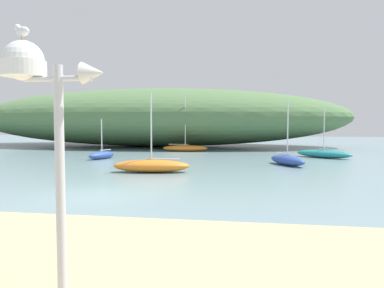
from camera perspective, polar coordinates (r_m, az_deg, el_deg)
name	(u,v)px	position (r m, az deg, el deg)	size (l,w,h in m)	color
ground_plane	(97,195)	(13.85, -14.74, -7.81)	(120.00, 120.00, 0.00)	gray
distant_hill	(152,118)	(41.86, -6.25, 4.15)	(43.69, 15.64, 6.50)	#517547
mast_structure	(36,87)	(5.01, -23.32, 8.23)	(1.34, 0.55, 3.49)	silver
seagull_on_radar	(22,31)	(5.22, -25.18, 15.84)	(0.29, 0.16, 0.21)	orange
sailboat_inner_mooring	(324,154)	(29.16, 19.99, -1.45)	(4.20, 3.43, 3.86)	teal
sailboat_by_sandbar	(151,166)	(19.60, -6.39, -3.41)	(4.24, 1.80, 4.25)	orange
sailboat_far_left	(185,148)	(33.68, -1.06, -0.62)	(4.27, 1.59, 5.38)	orange
sailboat_mid_channel	(287,160)	(23.46, 14.75, -2.42)	(2.49, 3.48, 4.09)	#2D4C9E
sailboat_far_right	(102,155)	(27.46, -13.98, -1.68)	(1.61, 2.75, 2.94)	#2D4C9E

